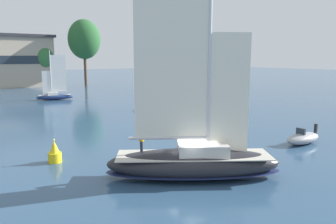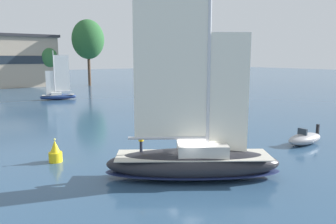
% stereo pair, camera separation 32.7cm
% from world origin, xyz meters
% --- Properties ---
extents(ground_plane, '(400.00, 400.00, 0.00)m').
position_xyz_m(ground_plane, '(0.00, 0.00, 0.00)').
color(ground_plane, '#2D4C6B').
extents(tree_shore_left, '(8.93, 8.93, 18.38)m').
position_xyz_m(tree_shore_left, '(20.13, 73.97, 12.86)').
color(tree_shore_left, '#4C3828').
rests_on(tree_shore_left, ground).
extents(tree_shore_center, '(5.44, 5.44, 11.19)m').
position_xyz_m(tree_shore_center, '(10.05, 78.13, 7.83)').
color(tree_shore_center, '#4C3828').
rests_on(tree_shore_center, ground).
extents(sailboat_main, '(11.52, 8.90, 15.89)m').
position_xyz_m(sailboat_main, '(0.02, -0.01, 1.23)').
color(sailboat_main, '#232328').
rests_on(sailboat_main, ground).
extents(sailboat_moored_near_marina, '(6.91, 3.20, 9.18)m').
position_xyz_m(sailboat_moored_near_marina, '(3.83, 46.56, 0.78)').
color(sailboat_moored_near_marina, navy).
rests_on(sailboat_moored_near_marina, ground).
extents(sailboat_moored_mid_channel, '(5.73, 4.54, 7.99)m').
position_xyz_m(sailboat_moored_mid_channel, '(13.06, 26.16, 0.55)').
color(sailboat_moored_mid_channel, white).
rests_on(sailboat_moored_mid_channel, ground).
extents(motor_tender, '(4.29, 1.79, 1.64)m').
position_xyz_m(motor_tender, '(13.79, 1.05, 0.53)').
color(motor_tender, '#99999E').
rests_on(motor_tender, ground).
extents(channel_buoy, '(1.01, 1.01, 1.84)m').
position_xyz_m(channel_buoy, '(-6.71, 8.46, 0.72)').
color(channel_buoy, yellow).
rests_on(channel_buoy, ground).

